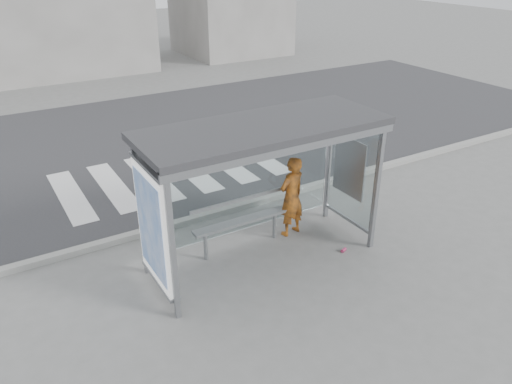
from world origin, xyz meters
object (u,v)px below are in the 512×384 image
bus_shelter (243,163)px  person (291,197)px  soda_can (344,250)px  bench (241,221)px

bus_shelter → person: bus_shelter is taller
bus_shelter → soda_can: bearing=-19.6°
bus_shelter → bench: size_ratio=2.19×
bus_shelter → soda_can: size_ratio=35.66×
bus_shelter → bench: bus_shelter is taller
person → soda_can: person is taller
bus_shelter → soda_can: (1.81, -0.65, -1.95)m
bus_shelter → bench: (0.20, 0.49, -1.39)m
person → bench: person is taller
person → soda_can: bearing=102.7°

